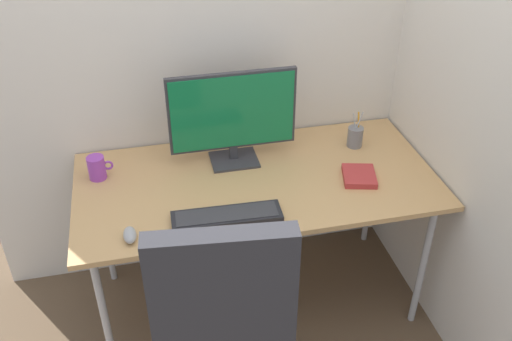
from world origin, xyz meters
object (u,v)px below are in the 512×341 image
Objects in this scene: notebook at (359,176)px; coffee_mug at (97,168)px; keyboard at (227,216)px; pen_holder at (355,136)px; monitor at (233,115)px; mouse at (130,235)px.

notebook is 1.47× the size of coffee_mug.
notebook is 1.17m from coffee_mug.
coffee_mug is at bearing -178.75° from notebook.
keyboard and notebook have the same top height.
pen_holder is 0.29m from notebook.
monitor is 0.63m from notebook.
mouse is 0.47m from coffee_mug.
monitor reaches higher than mouse.
mouse is 0.57× the size of notebook.
coffee_mug is at bearing 140.60° from keyboard.
pen_holder is (0.60, -0.01, -0.19)m from monitor.
monitor reaches higher than keyboard.
monitor is 6.16× the size of mouse.
mouse is 1.03m from notebook.
notebook is at bearing -28.20° from monitor.
pen_holder is 1.22m from coffee_mug.
monitor is 1.28× the size of keyboard.
pen_holder is (0.71, 0.42, 0.04)m from keyboard.
monitor is 5.15× the size of coffee_mug.
pen_holder reaches higher than mouse.
keyboard is 4.80× the size of mouse.
notebook is at bearing -106.74° from pen_holder.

